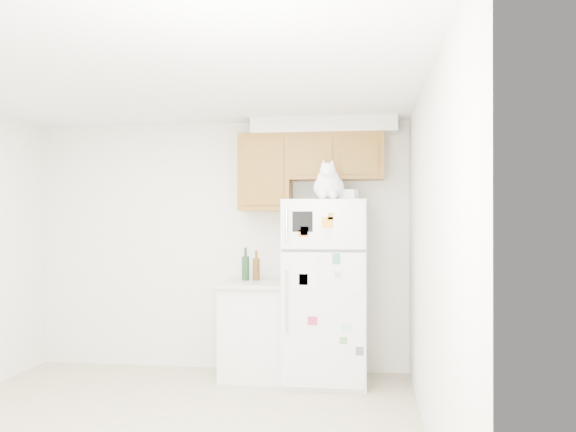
% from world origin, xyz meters
% --- Properties ---
extents(room_shell, '(3.84, 4.04, 2.52)m').
position_xyz_m(room_shell, '(0.12, 0.24, 1.67)').
color(room_shell, white).
rests_on(room_shell, ground_plane).
extents(refrigerator, '(0.76, 0.78, 1.70)m').
position_xyz_m(refrigerator, '(1.11, 1.61, 0.85)').
color(refrigerator, white).
rests_on(refrigerator, ground_plane).
extents(base_counter, '(0.64, 0.64, 0.92)m').
position_xyz_m(base_counter, '(0.42, 1.68, 0.46)').
color(base_counter, white).
rests_on(base_counter, ground_plane).
extents(cat, '(0.34, 0.50, 0.35)m').
position_xyz_m(cat, '(1.15, 1.44, 1.83)').
color(cat, white).
rests_on(cat, refrigerator).
extents(storage_box_back, '(0.21, 0.17, 0.10)m').
position_xyz_m(storage_box_back, '(1.23, 1.73, 1.75)').
color(storage_box_back, white).
rests_on(storage_box_back, refrigerator).
extents(storage_box_front, '(0.18, 0.15, 0.09)m').
position_xyz_m(storage_box_front, '(1.32, 1.48, 1.74)').
color(storage_box_front, white).
rests_on(storage_box_front, refrigerator).
extents(bottle_green, '(0.08, 0.08, 0.32)m').
position_xyz_m(bottle_green, '(0.31, 1.78, 1.08)').
color(bottle_green, '#19381E').
rests_on(bottle_green, base_counter).
extents(bottle_amber, '(0.07, 0.07, 0.29)m').
position_xyz_m(bottle_amber, '(0.41, 1.80, 1.07)').
color(bottle_amber, '#593814').
rests_on(bottle_amber, base_counter).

